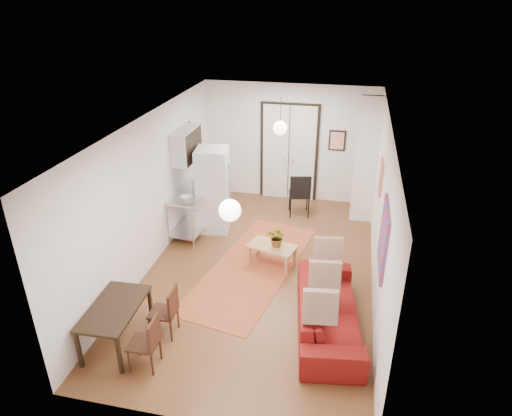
% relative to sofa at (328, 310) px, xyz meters
% --- Properties ---
extents(floor, '(7.00, 7.00, 0.00)m').
position_rel_sofa_xyz_m(floor, '(-1.38, 1.37, -0.35)').
color(floor, brown).
rests_on(floor, ground).
extents(ceiling, '(4.20, 7.00, 0.02)m').
position_rel_sofa_xyz_m(ceiling, '(-1.38, 1.37, 2.55)').
color(ceiling, silver).
rests_on(ceiling, wall_back).
extents(wall_back, '(4.20, 0.02, 2.90)m').
position_rel_sofa_xyz_m(wall_back, '(-1.38, 4.87, 1.10)').
color(wall_back, white).
rests_on(wall_back, floor).
extents(wall_front, '(4.20, 0.02, 2.90)m').
position_rel_sofa_xyz_m(wall_front, '(-1.38, -2.13, 1.10)').
color(wall_front, white).
rests_on(wall_front, floor).
extents(wall_left, '(0.02, 7.00, 2.90)m').
position_rel_sofa_xyz_m(wall_left, '(-3.48, 1.37, 1.10)').
color(wall_left, white).
rests_on(wall_left, floor).
extents(wall_right, '(0.02, 7.00, 2.90)m').
position_rel_sofa_xyz_m(wall_right, '(0.72, 1.37, 1.10)').
color(wall_right, white).
rests_on(wall_right, floor).
extents(double_doors, '(1.44, 0.06, 2.50)m').
position_rel_sofa_xyz_m(double_doors, '(-1.38, 4.83, 0.85)').
color(double_doors, silver).
rests_on(double_doors, wall_back).
extents(stub_partition, '(0.50, 0.10, 2.90)m').
position_rel_sofa_xyz_m(stub_partition, '(0.47, 3.92, 1.10)').
color(stub_partition, white).
rests_on(stub_partition, floor).
extents(wall_cabinet, '(0.35, 1.00, 0.70)m').
position_rel_sofa_xyz_m(wall_cabinet, '(-3.30, 2.87, 1.55)').
color(wall_cabinet, silver).
rests_on(wall_cabinet, wall_left).
extents(painting_popart, '(0.05, 1.00, 1.00)m').
position_rel_sofa_xyz_m(painting_popart, '(0.69, 0.12, 1.30)').
color(painting_popart, red).
rests_on(painting_popart, wall_right).
extents(painting_abstract, '(0.05, 0.50, 0.60)m').
position_rel_sofa_xyz_m(painting_abstract, '(0.69, 2.17, 1.45)').
color(painting_abstract, beige).
rests_on(painting_abstract, wall_right).
extents(poster_back, '(0.40, 0.03, 0.50)m').
position_rel_sofa_xyz_m(poster_back, '(-0.23, 4.84, 1.25)').
color(poster_back, red).
rests_on(poster_back, wall_back).
extents(print_left, '(0.03, 0.44, 0.54)m').
position_rel_sofa_xyz_m(print_left, '(-3.45, 3.37, 1.60)').
color(print_left, '#A47844').
rests_on(print_left, wall_left).
extents(pendant_back, '(0.30, 0.30, 0.80)m').
position_rel_sofa_xyz_m(pendant_back, '(-1.38, 3.37, 1.90)').
color(pendant_back, white).
rests_on(pendant_back, ceiling).
extents(pendant_front, '(0.30, 0.30, 0.80)m').
position_rel_sofa_xyz_m(pendant_front, '(-1.38, -0.63, 1.90)').
color(pendant_front, white).
rests_on(pendant_front, ceiling).
extents(kilim_rug, '(2.11, 3.99, 0.01)m').
position_rel_sofa_xyz_m(kilim_rug, '(-1.54, 1.45, -0.34)').
color(kilim_rug, '#C05230').
rests_on(kilim_rug, floor).
extents(sofa, '(1.25, 2.49, 0.70)m').
position_rel_sofa_xyz_m(sofa, '(0.00, 0.00, 0.00)').
color(sofa, maroon).
rests_on(sofa, floor).
extents(coffee_table, '(1.00, 0.72, 0.40)m').
position_rel_sofa_xyz_m(coffee_table, '(-1.21, 1.66, -0.00)').
color(coffee_table, tan).
rests_on(coffee_table, floor).
extents(potted_plant, '(0.42, 0.39, 0.39)m').
position_rel_sofa_xyz_m(potted_plant, '(-1.11, 1.66, 0.25)').
color(potted_plant, '#2F662E').
rests_on(potted_plant, coffee_table).
extents(kitchen_counter, '(0.73, 1.32, 0.97)m').
position_rel_sofa_xyz_m(kitchen_counter, '(-3.13, 2.50, 0.29)').
color(kitchen_counter, silver).
rests_on(kitchen_counter, floor).
extents(bowl, '(0.25, 0.25, 0.06)m').
position_rel_sofa_xyz_m(bowl, '(-3.13, 2.20, 0.65)').
color(bowl, beige).
rests_on(bowl, kitchen_counter).
extents(soap_bottle, '(0.10, 0.10, 0.20)m').
position_rel_sofa_xyz_m(soap_bottle, '(-3.13, 2.75, 0.73)').
color(soap_bottle, teal).
rests_on(soap_bottle, kitchen_counter).
extents(fridge, '(0.75, 0.75, 1.88)m').
position_rel_sofa_xyz_m(fridge, '(-2.73, 2.80, 0.59)').
color(fridge, silver).
rests_on(fridge, floor).
extents(dining_table, '(0.74, 1.24, 0.67)m').
position_rel_sofa_xyz_m(dining_table, '(-3.09, -1.02, 0.25)').
color(dining_table, black).
rests_on(dining_table, floor).
extents(dining_chair_near, '(0.41, 0.57, 0.84)m').
position_rel_sofa_xyz_m(dining_chair_near, '(-2.49, -0.59, 0.13)').
color(dining_chair_near, '#3B1D13').
rests_on(dining_chair_near, floor).
extents(dining_chair_far, '(0.41, 0.57, 0.84)m').
position_rel_sofa_xyz_m(dining_chair_far, '(-2.49, -1.29, 0.13)').
color(dining_chair_far, '#3B1D13').
rests_on(dining_chair_far, floor).
extents(black_side_chair, '(0.57, 0.57, 1.05)m').
position_rel_sofa_xyz_m(black_side_chair, '(-0.98, 4.04, 0.27)').
color(black_side_chair, black).
rests_on(black_side_chair, floor).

